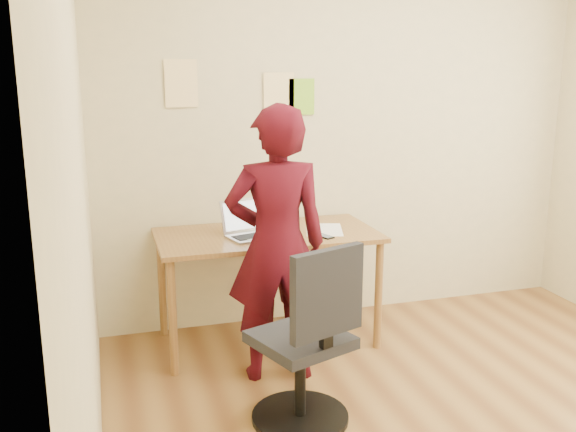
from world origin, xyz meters
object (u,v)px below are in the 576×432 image
object	(u,v)px
laptop	(250,228)
office_chair	(308,350)
desk	(267,246)
phone	(325,236)
person	(277,245)

from	to	relation	value
laptop	office_chair	bearing A→B (deg)	-102.00
desk	office_chair	xyz separation A→B (m)	(-0.07, -1.04, -0.24)
office_chair	desk	bearing A→B (deg)	66.16
phone	person	size ratio (longest dim) A/B	0.08
laptop	phone	distance (m)	0.47
desk	person	xyz separation A→B (m)	(-0.07, -0.47, 0.14)
office_chair	person	xyz separation A→B (m)	(-0.00, 0.57, 0.38)
laptop	phone	size ratio (longest dim) A/B	2.76
person	phone	bearing A→B (deg)	-138.50
desk	phone	xyz separation A→B (m)	(0.32, -0.20, 0.09)
phone	office_chair	world-z (taller)	office_chair
desk	laptop	xyz separation A→B (m)	(-0.12, -0.03, 0.14)
laptop	person	bearing A→B (deg)	-98.20
desk	phone	size ratio (longest dim) A/B	10.59
person	laptop	bearing A→B (deg)	-76.54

